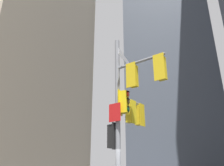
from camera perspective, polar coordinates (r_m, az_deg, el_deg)
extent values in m
cube|color=#4C5460|center=(44.07, 13.17, 12.73)|extent=(13.31, 13.31, 51.32)
cylinder|color=gray|center=(9.86, 1.51, -8.75)|extent=(0.22, 0.22, 7.72)
cylinder|color=gray|center=(9.97, 7.12, 5.50)|extent=(2.28, 1.18, 0.12)
cylinder|color=gray|center=(10.96, 4.62, -4.45)|extent=(0.95, 1.98, 0.12)
cube|color=gold|center=(9.75, 4.83, 2.15)|extent=(0.45, 0.23, 1.14)
cube|color=gold|center=(9.90, 5.44, 1.82)|extent=(0.45, 0.45, 1.00)
cylinder|color=#360605|center=(10.19, 5.99, 3.30)|extent=(0.21, 0.14, 0.20)
cube|color=black|center=(10.24, 5.98, 3.90)|extent=(0.23, 0.16, 0.02)
cylinder|color=#3C2C06|center=(10.06, 6.06, 1.47)|extent=(0.21, 0.14, 0.20)
cube|color=black|center=(10.11, 6.05, 2.09)|extent=(0.23, 0.16, 0.02)
cylinder|color=#19C672|center=(9.93, 6.14, -0.40)|extent=(0.21, 0.14, 0.20)
cube|color=black|center=(9.98, 6.13, 0.24)|extent=(0.23, 0.16, 0.02)
cube|color=gold|center=(9.14, 11.96, 4.16)|extent=(0.45, 0.23, 1.14)
cube|color=gold|center=(9.30, 12.50, 3.76)|extent=(0.45, 0.45, 1.00)
cylinder|color=red|center=(9.61, 12.87, 5.27)|extent=(0.21, 0.14, 0.20)
cube|color=black|center=(9.67, 12.83, 5.90)|extent=(0.23, 0.16, 0.02)
cylinder|color=#3C2C06|center=(9.47, 13.04, 3.36)|extent=(0.21, 0.14, 0.20)
cube|color=black|center=(9.52, 12.99, 4.01)|extent=(0.23, 0.16, 0.02)
cylinder|color=#06311C|center=(9.33, 13.21, 1.39)|extent=(0.21, 0.14, 0.20)
cube|color=black|center=(9.38, 13.16, 2.06)|extent=(0.23, 0.16, 0.02)
cube|color=yellow|center=(10.72, 5.58, -7.36)|extent=(0.22, 0.45, 1.14)
cube|color=yellow|center=(10.81, 4.71, -7.51)|extent=(0.45, 0.45, 1.00)
cylinder|color=#360605|center=(11.00, 3.77, -5.88)|extent=(0.14, 0.21, 0.20)
cube|color=black|center=(11.03, 3.73, -5.28)|extent=(0.15, 0.23, 0.02)
cylinder|color=yellow|center=(10.91, 3.81, -7.66)|extent=(0.14, 0.21, 0.20)
cube|color=black|center=(10.94, 3.77, -7.05)|extent=(0.15, 0.23, 0.02)
cylinder|color=#06311C|center=(10.84, 3.85, -9.46)|extent=(0.14, 0.21, 0.20)
cube|color=black|center=(10.87, 3.81, -8.84)|extent=(0.15, 0.23, 0.02)
cube|color=gold|center=(11.43, 7.78, -8.11)|extent=(0.22, 0.45, 1.14)
cube|color=gold|center=(11.52, 6.95, -8.24)|extent=(0.45, 0.45, 1.00)
cylinder|color=#360605|center=(11.70, 6.02, -6.71)|extent=(0.14, 0.21, 0.20)
cube|color=black|center=(11.73, 5.97, -6.14)|extent=(0.15, 0.23, 0.02)
cylinder|color=#3C2C06|center=(11.62, 6.08, -8.38)|extent=(0.14, 0.21, 0.20)
cube|color=black|center=(11.65, 6.03, -7.81)|extent=(0.15, 0.23, 0.02)
cylinder|color=#19C672|center=(11.55, 6.15, -10.08)|extent=(0.14, 0.21, 0.20)
cube|color=black|center=(11.58, 6.10, -9.50)|extent=(0.15, 0.23, 0.02)
cube|color=yellow|center=(9.97, 2.11, -5.06)|extent=(0.12, 0.48, 1.14)
cube|color=yellow|center=(9.90, 3.13, -4.94)|extent=(0.40, 0.40, 1.00)
cylinder|color=red|center=(9.94, 4.18, -2.87)|extent=(0.10, 0.21, 0.20)
cube|color=black|center=(9.98, 4.19, -2.21)|extent=(0.11, 0.23, 0.02)
cylinder|color=#3C2C06|center=(9.84, 4.23, -4.81)|extent=(0.10, 0.21, 0.20)
cube|color=black|center=(9.87, 4.25, -4.13)|extent=(0.11, 0.23, 0.02)
cylinder|color=#06311C|center=(9.75, 4.28, -6.79)|extent=(0.10, 0.21, 0.20)
cube|color=black|center=(9.78, 4.30, -6.10)|extent=(0.11, 0.23, 0.02)
cube|color=black|center=(9.80, 1.01, -13.46)|extent=(0.26, 0.43, 1.14)
cube|color=black|center=(9.92, 0.16, -13.55)|extent=(0.46, 0.46, 1.00)
cylinder|color=red|center=(10.11, -0.71, -11.68)|extent=(0.15, 0.20, 0.20)
cube|color=black|center=(10.13, -0.73, -11.01)|extent=(0.17, 0.23, 0.02)
cylinder|color=#3C2C06|center=(10.06, -0.72, -13.65)|extent=(0.15, 0.20, 0.20)
cube|color=black|center=(10.08, -0.74, -12.97)|extent=(0.17, 0.23, 0.02)
cylinder|color=#06311C|center=(10.02, -0.73, -15.63)|extent=(0.15, 0.20, 0.20)
cube|color=black|center=(10.04, -0.75, -14.95)|extent=(0.17, 0.23, 0.02)
cube|color=white|center=(10.70, 3.14, 6.39)|extent=(0.26, 1.57, 0.28)
cube|color=#19479E|center=(10.70, 3.14, 6.39)|extent=(0.25, 1.53, 0.24)
cube|color=red|center=(9.73, 0.69, -7.55)|extent=(0.58, 0.31, 0.80)
cube|color=white|center=(9.73, 0.69, -7.55)|extent=(0.54, 0.29, 0.76)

